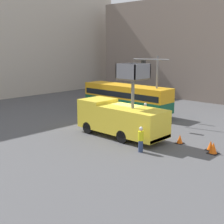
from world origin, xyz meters
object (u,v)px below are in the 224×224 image
(traffic_light_pole, at_px, (152,77))
(traffic_cone_mid_road, at_px, (213,148))
(road_worker_directing, at_px, (145,113))
(traffic_cone_far_side, at_px, (180,139))
(road_worker_near_truck, at_px, (141,139))
(traffic_cone_near_truck, at_px, (211,146))
(city_bus, at_px, (126,96))
(utility_truck, at_px, (121,118))

(traffic_light_pole, xyz_separation_m, traffic_cone_mid_road, (-4.97, -8.71, -3.78))
(road_worker_directing, relative_size, traffic_cone_far_side, 2.94)
(road_worker_near_truck, bearing_deg, traffic_cone_far_side, 99.02)
(traffic_light_pole, relative_size, traffic_cone_near_truck, 9.14)
(traffic_cone_near_truck, xyz_separation_m, traffic_cone_mid_road, (-0.53, -0.45, 0.05))
(road_worker_near_truck, distance_m, traffic_cone_mid_road, 4.84)
(traffic_cone_near_truck, distance_m, traffic_cone_mid_road, 0.70)
(city_bus, relative_size, traffic_cone_mid_road, 13.57)
(traffic_light_pole, bearing_deg, traffic_cone_far_side, -127.56)
(traffic_cone_mid_road, bearing_deg, traffic_cone_far_side, 81.58)
(traffic_cone_near_truck, bearing_deg, utility_truck, 105.16)
(utility_truck, height_order, road_worker_directing, utility_truck)
(utility_truck, distance_m, traffic_cone_mid_road, 7.34)
(road_worker_directing, bearing_deg, city_bus, -31.17)
(city_bus, distance_m, traffic_cone_far_side, 11.55)
(road_worker_directing, bearing_deg, utility_truck, 102.56)
(city_bus, height_order, traffic_cone_mid_road, city_bus)
(city_bus, xyz_separation_m, traffic_cone_mid_road, (-6.01, -12.79, -1.40))
(city_bus, relative_size, traffic_cone_far_side, 15.95)
(traffic_cone_near_truck, bearing_deg, traffic_light_pole, 61.78)
(traffic_cone_near_truck, height_order, traffic_cone_mid_road, traffic_cone_mid_road)
(road_worker_directing, xyz_separation_m, traffic_cone_mid_road, (-3.57, -8.40, -0.61))
(road_worker_near_truck, height_order, traffic_cone_near_truck, road_worker_near_truck)
(traffic_light_pole, bearing_deg, traffic_cone_mid_road, -119.69)
(city_bus, height_order, traffic_light_pole, traffic_light_pole)
(utility_truck, relative_size, traffic_cone_mid_road, 9.76)
(road_worker_directing, distance_m, traffic_cone_mid_road, 9.15)
(traffic_cone_far_side, bearing_deg, traffic_cone_mid_road, -98.42)
(traffic_cone_mid_road, bearing_deg, utility_truck, 100.15)
(utility_truck, height_order, traffic_cone_mid_road, utility_truck)
(traffic_cone_near_truck, bearing_deg, traffic_cone_mid_road, -139.87)
(utility_truck, height_order, city_bus, utility_truck)
(city_bus, distance_m, traffic_light_pole, 4.83)
(road_worker_near_truck, bearing_deg, city_bus, 158.90)
(utility_truck, bearing_deg, traffic_cone_near_truck, -74.84)
(traffic_cone_mid_road, relative_size, traffic_cone_far_side, 1.17)
(road_worker_directing, height_order, traffic_cone_near_truck, road_worker_directing)
(road_worker_near_truck, bearing_deg, traffic_light_pole, 145.79)
(road_worker_directing, bearing_deg, traffic_cone_mid_road, 154.84)
(city_bus, bearing_deg, traffic_cone_mid_road, 154.97)
(utility_truck, xyz_separation_m, traffic_cone_far_side, (1.69, -4.34, -1.24))
(traffic_light_pole, height_order, traffic_cone_far_side, traffic_light_pole)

